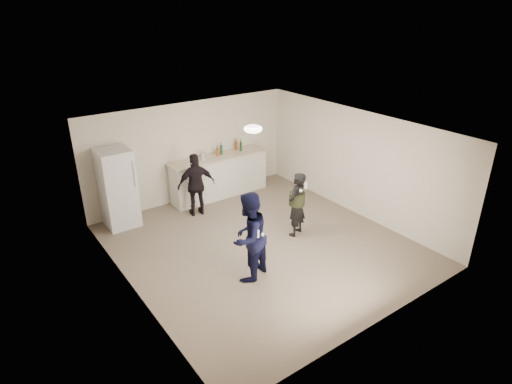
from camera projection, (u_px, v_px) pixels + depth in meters
floor at (262, 245)px, 9.03m from camera, size 6.00×6.00×0.00m
ceiling at (262, 130)px, 8.00m from camera, size 6.00×6.00×0.00m
wall_back at (191, 151)px, 10.74m from camera, size 6.00×0.00×6.00m
wall_front at (383, 258)px, 6.29m from camera, size 6.00×0.00×6.00m
wall_left at (128, 230)px, 7.05m from camera, size 0.00×6.00×6.00m
wall_right at (356, 163)px, 9.98m from camera, size 0.00×6.00×6.00m
counter at (220, 177)px, 11.11m from camera, size 2.60×0.56×1.05m
counter_top at (219, 157)px, 10.89m from camera, size 2.68×0.64×0.04m
fridge at (118, 189)px, 9.49m from camera, size 0.70×0.70×1.80m
fridge_handle at (134, 174)px, 9.20m from camera, size 0.02×0.02×0.60m
ceiling_dome at (253, 129)px, 8.24m from camera, size 0.36×0.36×0.16m
shaker at (204, 155)px, 10.73m from camera, size 0.08×0.08×0.17m
man at (249, 237)px, 7.64m from camera, size 1.01×0.91×1.70m
woman at (297, 204)px, 9.16m from camera, size 0.62×0.52×1.44m
camo_shorts at (297, 199)px, 9.11m from camera, size 0.34×0.34×0.28m
spectator at (196, 185)px, 10.02m from camera, size 0.95×0.55×1.53m
remote_man at (258, 234)px, 7.35m from camera, size 0.04×0.04×0.15m
nunchuk_man at (262, 234)px, 7.47m from camera, size 0.07×0.07×0.07m
remote_woman at (306, 185)px, 8.76m from camera, size 0.04×0.04×0.15m
nunchuk_woman at (301, 191)px, 8.77m from camera, size 0.07×0.07×0.07m
bottle_cluster at (225, 150)px, 11.01m from camera, size 1.21×0.26×0.24m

